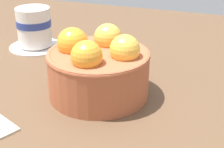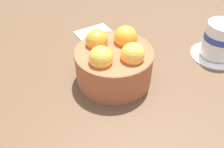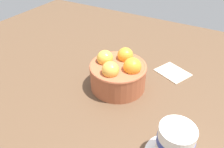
% 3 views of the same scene
% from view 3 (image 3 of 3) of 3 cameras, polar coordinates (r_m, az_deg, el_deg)
% --- Properties ---
extents(ground_plane, '(1.46, 1.13, 0.04)m').
position_cam_3_polar(ground_plane, '(0.66, 1.47, -4.54)').
color(ground_plane, brown).
extents(terracotta_bowl, '(0.16, 0.16, 0.11)m').
position_cam_3_polar(terracotta_bowl, '(0.62, 1.59, 0.29)').
color(terracotta_bowl, '#AD5938').
rests_on(terracotta_bowl, ground_plane).
extents(coffee_cup, '(0.11, 0.11, 0.09)m').
position_cam_3_polar(coffee_cup, '(0.47, 15.89, -17.11)').
color(coffee_cup, white).
rests_on(coffee_cup, ground_plane).
extents(folded_napkin, '(0.12, 0.11, 0.01)m').
position_cam_3_polar(folded_napkin, '(0.73, 15.49, 0.47)').
color(folded_napkin, beige).
rests_on(folded_napkin, ground_plane).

